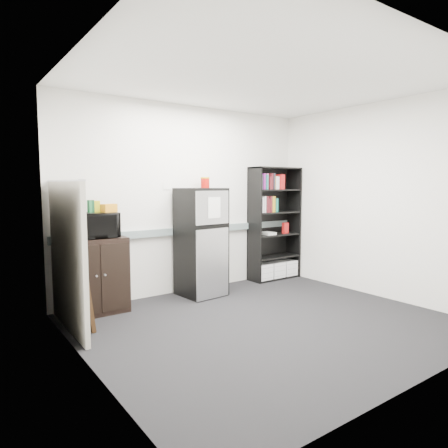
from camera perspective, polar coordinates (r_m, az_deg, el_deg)
name	(u,v)px	position (r m, az deg, el deg)	size (l,w,h in m)	color
floor	(268,322)	(4.72, 6.27, -13.80)	(4.00, 4.00, 0.00)	black
wall_back	(189,200)	(5.87, -5.05, 3.49)	(4.00, 0.02, 2.70)	white
wall_right	(376,200)	(5.98, 20.88, 3.18)	(0.02, 3.50, 2.70)	white
wall_left	(87,211)	(3.46, -19.03, 1.71)	(0.02, 3.50, 2.70)	white
ceiling	(270,79)	(4.59, 6.66, 19.87)	(4.00, 3.50, 0.02)	white
electrical_raceway	(190,230)	(5.88, -4.86, -0.90)	(3.92, 0.05, 0.10)	slate
wall_note	(167,186)	(5.70, -8.08, 5.40)	(0.14, 0.00, 0.10)	white
bookshelf	(274,224)	(6.67, 7.20, -0.04)	(0.90, 0.34, 1.85)	black
cubicle_partition	(67,256)	(4.58, -21.47, -4.25)	(0.06, 1.30, 1.62)	#ABA597
cabinet	(94,275)	(5.16, -18.02, -7.01)	(0.74, 0.49, 0.93)	black
microwave	(93,225)	(5.04, -18.18, -0.18)	(0.55, 0.37, 0.31)	black
snack_box_a	(91,206)	(5.06, -18.50, 2.41)	(0.07, 0.05, 0.15)	#19592E
snack_box_b	(91,206)	(5.06, -18.50, 2.41)	(0.07, 0.05, 0.15)	#0C371C
snack_box_c	(97,207)	(5.08, -17.66, 2.39)	(0.07, 0.05, 0.14)	yellow
snack_bag	(109,208)	(5.08, -16.10, 2.21)	(0.18, 0.10, 0.10)	orange
refrigerator	(201,242)	(5.65, -3.26, -2.59)	(0.62, 0.65, 1.52)	black
coffee_can	(205,182)	(5.78, -2.72, 6.04)	(0.13, 0.13, 0.17)	#A80E07
framed_poster	(78,283)	(4.78, -20.10, -7.90)	(0.15, 0.74, 0.95)	black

